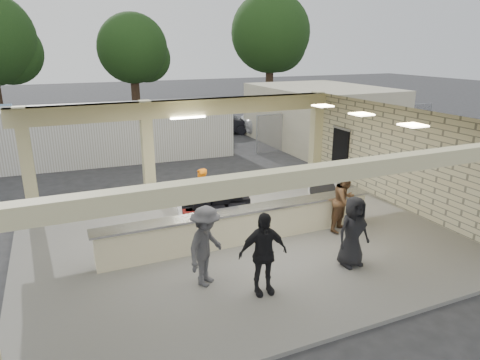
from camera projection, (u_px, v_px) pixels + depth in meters
name	position (u px, v px, depth m)	size (l,w,h in m)	color
ground	(236.00, 237.00, 12.58)	(120.00, 120.00, 0.00)	#2A2B2D
pavilion	(234.00, 187.00, 12.84)	(12.01, 10.00, 3.55)	slate
baggage_counter	(243.00, 225.00, 11.97)	(8.20, 0.58, 0.98)	beige
luggage_cart	(216.00, 207.00, 12.70)	(2.43, 1.71, 1.31)	white
drum_fan	(323.00, 189.00, 14.62)	(0.98, 0.90, 1.11)	white
baggage_handler	(201.00, 196.00, 13.10)	(0.64, 0.35, 1.76)	orange
passenger_a	(345.00, 201.00, 12.56)	(0.91, 0.40, 1.87)	brown
passenger_b	(263.00, 254.00, 9.33)	(1.12, 0.41, 1.91)	black
passenger_c	(206.00, 246.00, 9.68)	(1.23, 0.43, 1.91)	#434348
passenger_d	(353.00, 232.00, 10.55)	(0.89, 0.36, 1.81)	black
car_white_a	(283.00, 121.00, 27.55)	(2.47, 5.21, 1.49)	white
car_white_b	(311.00, 118.00, 29.46)	(1.53, 4.12, 1.30)	white
car_dark	(224.00, 123.00, 27.46)	(1.42, 4.03, 1.34)	black
container_white	(102.00, 134.00, 20.51)	(12.50, 2.50, 2.71)	white
fence	(352.00, 125.00, 24.34)	(12.06, 0.06, 2.03)	gray
tree_mid	(136.00, 51.00, 34.83)	(6.00, 5.60, 8.00)	#382619
tree_right	(273.00, 36.00, 38.18)	(7.20, 7.00, 10.00)	#382619
adjacent_building	(320.00, 115.00, 24.47)	(6.00, 8.00, 3.20)	beige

